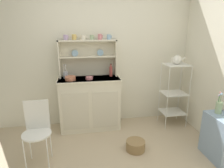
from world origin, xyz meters
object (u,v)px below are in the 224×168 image
at_px(hutch_shelf_unit, 88,55).
at_px(floor_basket, 136,145).
at_px(bowl_mixing_large, 70,78).
at_px(jam_bottle, 111,71).
at_px(bakers_rack, 174,90).
at_px(flower_vase, 219,107).
at_px(hutch_cabinet, 90,103).
at_px(cup_lilac_0, 66,37).
at_px(porcelain_teapot, 177,60).
at_px(utensil_jar, 66,75).
at_px(side_shelf_blue, 220,138).
at_px(wire_chair, 37,127).

xyz_separation_m(hutch_shelf_unit, floor_basket, (0.61, -0.96, -1.21)).
bearing_deg(bowl_mixing_large, jam_bottle, 13.02).
bearing_deg(floor_basket, bakers_rack, 37.15).
height_order(floor_basket, flower_vase, flower_vase).
xyz_separation_m(hutch_cabinet, hutch_shelf_unit, (-0.00, 0.16, 0.81)).
xyz_separation_m(cup_lilac_0, porcelain_teapot, (1.84, -0.25, -0.38)).
bearing_deg(flower_vase, jam_bottle, 138.78).
distance_m(floor_basket, porcelain_teapot, 1.59).
height_order(hutch_cabinet, bowl_mixing_large, bowl_mixing_large).
distance_m(hutch_shelf_unit, bakers_rack, 1.64).
xyz_separation_m(bakers_rack, utensil_jar, (-1.88, 0.20, 0.30)).
xyz_separation_m(hutch_shelf_unit, jam_bottle, (0.39, -0.08, -0.28)).
distance_m(utensil_jar, porcelain_teapot, 1.91).
relative_size(hutch_shelf_unit, jam_bottle, 4.38).
xyz_separation_m(floor_basket, cup_lilac_0, (-0.95, 0.92, 1.51)).
height_order(side_shelf_blue, utensil_jar, utensil_jar).
distance_m(bakers_rack, utensil_jar, 1.92).
distance_m(hutch_cabinet, bakers_rack, 1.51).
height_order(hutch_shelf_unit, wire_chair, hutch_shelf_unit).
xyz_separation_m(floor_basket, bowl_mixing_large, (-0.91, 0.73, 0.87)).
distance_m(wire_chair, porcelain_teapot, 2.43).
distance_m(bowl_mixing_large, porcelain_teapot, 1.82).
height_order(bakers_rack, jam_bottle, jam_bottle).
xyz_separation_m(cup_lilac_0, bowl_mixing_large, (0.04, -0.20, -0.64)).
bearing_deg(porcelain_teapot, side_shelf_blue, -80.15).
bearing_deg(bowl_mixing_large, wire_chair, -118.74).
xyz_separation_m(jam_bottle, flower_vase, (1.29, -1.13, -0.29)).
distance_m(bakers_rack, jam_bottle, 1.18).
distance_m(hutch_cabinet, flower_vase, 1.99).
bearing_deg(bowl_mixing_large, cup_lilac_0, 102.40).
bearing_deg(porcelain_teapot, utensil_jar, 173.82).
distance_m(bakers_rack, cup_lilac_0, 2.07).
relative_size(hutch_cabinet, wire_chair, 1.23).
bearing_deg(bakers_rack, side_shelf_blue, -80.24).
xyz_separation_m(hutch_cabinet, bowl_mixing_large, (-0.30, -0.07, 0.48)).
height_order(wire_chair, utensil_jar, utensil_jar).
bearing_deg(wire_chair, utensil_jar, 63.74).
bearing_deg(porcelain_teapot, flower_vase, -78.94).
bearing_deg(bakers_rack, utensil_jar, 173.82).
bearing_deg(floor_basket, jam_bottle, 104.01).
bearing_deg(side_shelf_blue, hutch_shelf_unit, 141.67).
bearing_deg(jam_bottle, cup_lilac_0, 177.19).
relative_size(jam_bottle, utensil_jar, 0.94).
relative_size(hutch_cabinet, cup_lilac_0, 12.08).
bearing_deg(side_shelf_blue, utensil_jar, 148.98).
height_order(wire_chair, floor_basket, wire_chair).
xyz_separation_m(cup_lilac_0, utensil_jar, (-0.04, -0.04, -0.61)).
height_order(side_shelf_blue, jam_bottle, jam_bottle).
bearing_deg(flower_vase, wire_chair, 175.03).
bearing_deg(jam_bottle, utensil_jar, -179.38).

